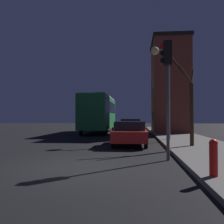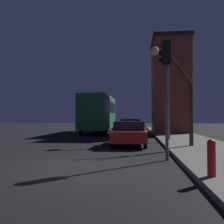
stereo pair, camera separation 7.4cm
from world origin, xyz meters
name	(u,v)px [view 1 (the left image)]	position (x,y,z in m)	size (l,w,h in m)	color
ground_plane	(75,167)	(0.00, 0.00, 0.00)	(120.00, 120.00, 0.00)	black
brick_building	(170,86)	(5.36, 17.63, 4.76)	(3.60, 5.73, 9.19)	brown
streetlamp	(161,68)	(3.62, 8.82, 4.83)	(1.24, 0.54, 6.13)	#4C4C4C
traffic_light	(167,74)	(3.10, 1.45, 3.16)	(0.43, 0.24, 4.41)	#4C4C4C
bare_tree	(190,105)	(4.71, 5.14, 2.22)	(1.33, 1.19, 4.53)	#382819
bus	(99,111)	(-1.81, 17.58, 2.21)	(2.48, 10.29, 3.73)	#1E6B33
car_near_lane	(130,133)	(1.63, 6.24, 0.72)	(1.84, 4.23, 1.36)	#B21E19
car_mid_lane	(131,127)	(1.52, 14.09, 0.76)	(1.85, 4.23, 1.44)	olive
car_far_lane	(131,125)	(1.36, 21.35, 0.73)	(1.77, 3.98, 1.39)	beige
fire_hydrant	(214,157)	(3.83, -1.58, 0.62)	(0.21, 0.21, 0.91)	red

